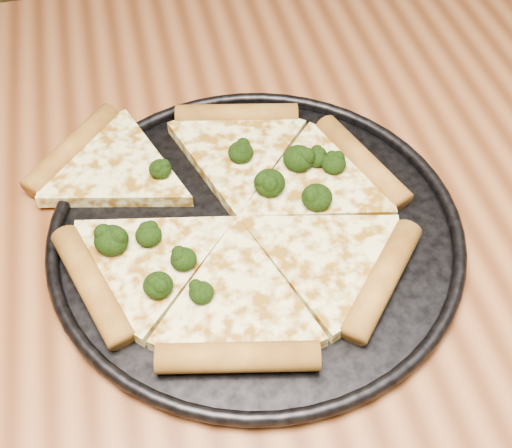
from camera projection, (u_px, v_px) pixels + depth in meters
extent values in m
cube|color=brown|center=(256.00, 235.00, 0.66)|extent=(1.20, 0.90, 0.04)
cube|color=brown|center=(488.00, 155.00, 1.27)|extent=(0.06, 0.06, 0.71)
cylinder|color=black|center=(256.00, 233.00, 0.64)|extent=(0.38, 0.38, 0.01)
torus|color=black|center=(256.00, 228.00, 0.63)|extent=(0.39, 0.39, 0.01)
cylinder|color=#A57229|center=(362.00, 161.00, 0.68)|extent=(0.07, 0.13, 0.03)
cylinder|color=#A57229|center=(237.00, 115.00, 0.72)|extent=(0.13, 0.05, 0.03)
cylinder|color=#A57229|center=(73.00, 148.00, 0.69)|extent=(0.11, 0.12, 0.03)
cylinder|color=#A57229|center=(91.00, 285.00, 0.58)|extent=(0.07, 0.13, 0.03)
cylinder|color=#A57229|center=(238.00, 357.00, 0.54)|extent=(0.13, 0.05, 0.03)
cylinder|color=#A57229|center=(383.00, 279.00, 0.59)|extent=(0.11, 0.12, 0.03)
ellipsoid|color=black|center=(158.00, 285.00, 0.57)|extent=(0.03, 0.03, 0.02)
ellipsoid|color=black|center=(334.00, 163.00, 0.66)|extent=(0.02, 0.02, 0.02)
ellipsoid|color=black|center=(149.00, 235.00, 0.60)|extent=(0.02, 0.02, 0.02)
ellipsoid|color=black|center=(298.00, 158.00, 0.67)|extent=(0.03, 0.03, 0.02)
ellipsoid|color=black|center=(201.00, 293.00, 0.57)|extent=(0.02, 0.02, 0.02)
ellipsoid|color=black|center=(160.00, 169.00, 0.66)|extent=(0.02, 0.02, 0.02)
ellipsoid|color=black|center=(317.00, 197.00, 0.63)|extent=(0.03, 0.03, 0.02)
ellipsoid|color=black|center=(184.00, 259.00, 0.59)|extent=(0.02, 0.02, 0.02)
ellipsoid|color=black|center=(111.00, 240.00, 0.60)|extent=(0.03, 0.03, 0.02)
ellipsoid|color=black|center=(241.00, 152.00, 0.67)|extent=(0.03, 0.03, 0.02)
ellipsoid|color=black|center=(269.00, 183.00, 0.64)|extent=(0.03, 0.03, 0.02)
ellipsoid|color=black|center=(317.00, 157.00, 0.67)|extent=(0.02, 0.02, 0.02)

